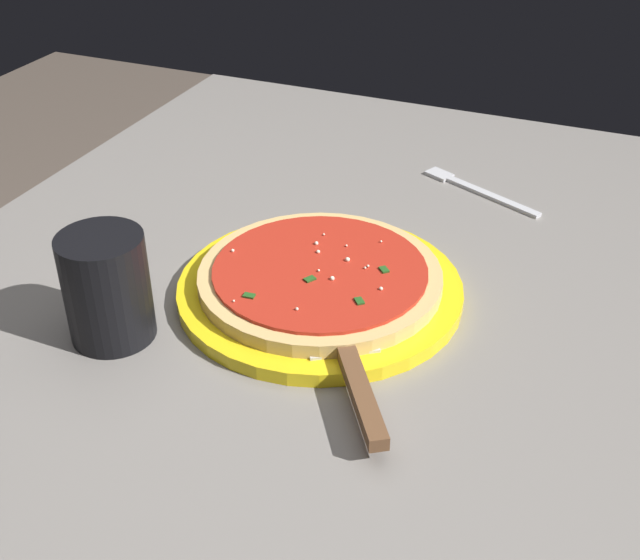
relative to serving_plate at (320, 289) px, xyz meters
The scene contains 6 objects.
restaurant_table 0.15m from the serving_plate, 152.56° to the right, with size 1.12×0.89×0.77m.
serving_plate is the anchor object (origin of this frame).
pizza 0.02m from the serving_plate, 48.40° to the left, with size 0.27×0.27×0.02m.
pizza_server 0.16m from the serving_plate, 33.68° to the left, with size 0.21×0.16×0.01m.
cup_tall_drink 0.23m from the serving_plate, 48.61° to the right, with size 0.09×0.09×0.12m, color black.
fork 0.33m from the serving_plate, 162.96° to the left, with size 0.09×0.18×0.00m.
Camera 1 is at (0.73, 0.31, 1.27)m, focal length 45.43 mm.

